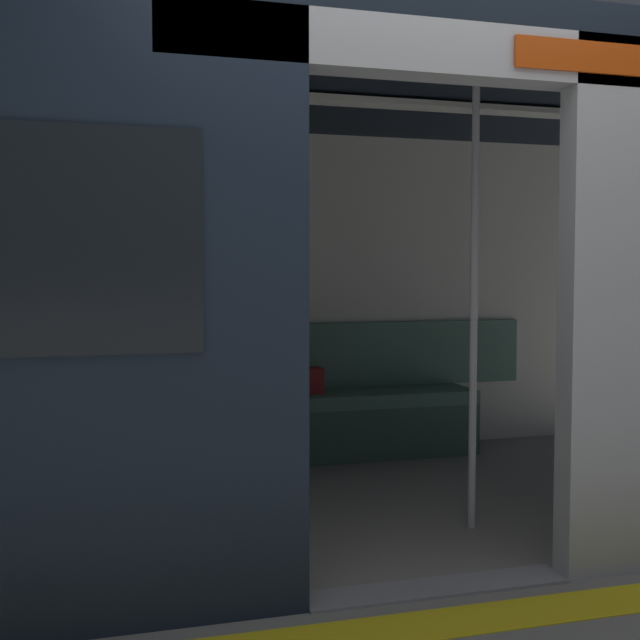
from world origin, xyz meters
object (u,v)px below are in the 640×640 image
object	(u,v)px
handbag	(303,381)
person_seated	(255,364)
grab_pole_door	(285,311)
book	(199,396)
grab_pole_far	(474,307)
bench_seat	(294,411)
train_car	(327,218)

from	to	relation	value
handbag	person_seated	bearing A→B (deg)	17.04
person_seated	handbag	distance (m)	0.39
person_seated	grab_pole_door	distance (m)	1.73
person_seated	book	world-z (taller)	person_seated
book	grab_pole_far	xyz separation A→B (m)	(-1.09, 1.65, 0.63)
person_seated	grab_pole_door	world-z (taller)	grab_pole_door
person_seated	grab_pole_far	xyz separation A→B (m)	(-0.75, 1.53, 0.42)
handbag	grab_pole_far	size ratio (longest dim) A/B	0.12
handbag	book	xyz separation A→B (m)	(0.68, -0.02, -0.07)
bench_seat	person_seated	distance (m)	0.43
bench_seat	book	size ratio (longest dim) A/B	11.41
person_seated	handbag	world-z (taller)	person_seated
bench_seat	grab_pole_door	size ratio (longest dim) A/B	1.16
grab_pole_door	person_seated	bearing A→B (deg)	-97.26
grab_pole_far	grab_pole_door	bearing A→B (deg)	7.74
train_car	book	size ratio (longest dim) A/B	29.09
grab_pole_door	book	bearing A→B (deg)	-86.03
grab_pole_far	book	bearing A→B (deg)	-56.65
bench_seat	train_car	bearing A→B (deg)	85.46
train_car	grab_pole_door	size ratio (longest dim) A/B	2.96
train_car	grab_pole_far	bearing A→B (deg)	135.06
bench_seat	grab_pole_far	size ratio (longest dim) A/B	1.16
person_seated	grab_pole_far	distance (m)	1.76
train_car	person_seated	world-z (taller)	train_car
bench_seat	person_seated	xyz separation A→B (m)	(0.27, 0.05, 0.33)
bench_seat	handbag	distance (m)	0.21
handbag	grab_pole_door	xyz separation A→B (m)	(0.56, 1.77, 0.55)
handbag	train_car	bearing A→B (deg)	81.76
bench_seat	grab_pole_door	xyz separation A→B (m)	(0.48, 1.71, 0.74)
handbag	book	bearing A→B (deg)	-1.44
grab_pole_door	train_car	bearing A→B (deg)	-120.05
book	grab_pole_far	world-z (taller)	grab_pole_far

